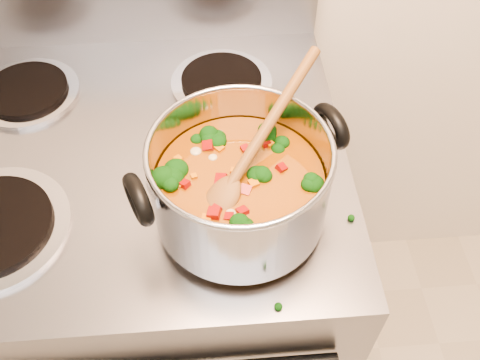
% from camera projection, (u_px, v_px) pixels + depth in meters
% --- Properties ---
extents(electric_range, '(0.76, 0.68, 1.08)m').
position_uv_depth(electric_range, '(154.00, 277.00, 1.26)').
color(electric_range, gray).
rests_on(electric_range, ground).
extents(stockpot, '(0.31, 0.25, 0.15)m').
position_uv_depth(stockpot, '(240.00, 184.00, 0.75)').
color(stockpot, '#ADADB6').
rests_on(stockpot, electric_range).
extents(wooden_spoon, '(0.20, 0.24, 0.12)m').
position_uv_depth(wooden_spoon, '(247.00, 158.00, 0.73)').
color(wooden_spoon, brown).
rests_on(wooden_spoon, stockpot).
extents(cooktop_crumbs, '(0.40, 0.21, 0.01)m').
position_uv_depth(cooktop_crumbs, '(226.00, 256.00, 0.77)').
color(cooktop_crumbs, black).
rests_on(cooktop_crumbs, electric_range).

